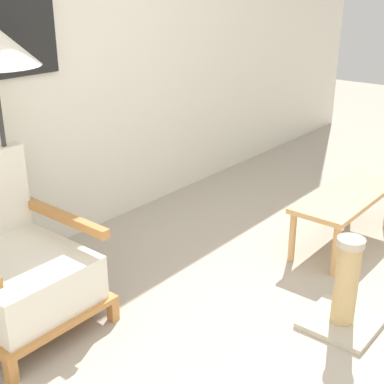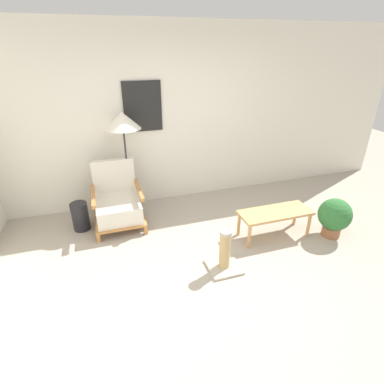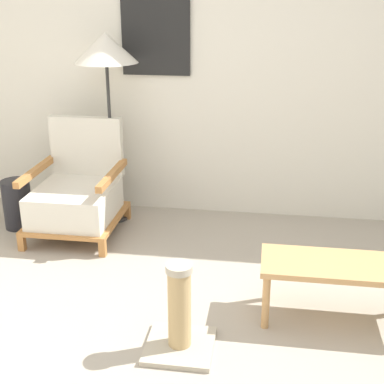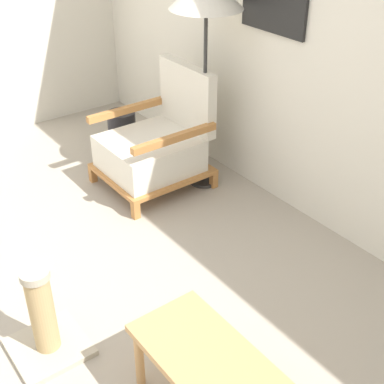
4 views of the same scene
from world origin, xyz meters
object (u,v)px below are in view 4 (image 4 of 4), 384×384
object	(u,v)px
armchair	(156,145)
vase	(123,135)
coffee_table	(227,384)
scratching_post	(44,323)

from	to	relation	value
armchair	vase	world-z (taller)	armchair
coffee_table	scratching_post	distance (m)	1.01
scratching_post	coffee_table	bearing A→B (deg)	24.82
vase	scratching_post	xyz separation A→B (m)	(1.59, -1.39, -0.01)
coffee_table	scratching_post	xyz separation A→B (m)	(-0.91, -0.42, -0.14)
coffee_table	vase	size ratio (longest dim) A/B	2.41
armchair	scratching_post	size ratio (longest dim) A/B	1.70
vase	scratching_post	size ratio (longest dim) A/B	0.78
armchair	coffee_table	world-z (taller)	armchair
armchair	scratching_post	distance (m)	1.75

